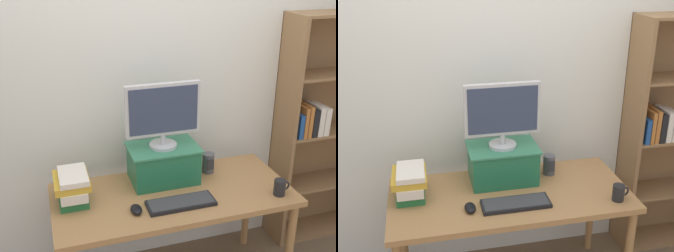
# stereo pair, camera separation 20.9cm
# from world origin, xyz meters

# --- Properties ---
(back_wall) EXTENTS (7.00, 0.08, 2.60)m
(back_wall) POSITION_xyz_m (0.00, 0.47, 1.30)
(back_wall) COLOR silver
(back_wall) RESTS_ON ground_plane
(desk) EXTENTS (1.46, 0.67, 0.74)m
(desk) POSITION_xyz_m (0.00, 0.00, 0.66)
(desk) COLOR #9E7042
(desk) RESTS_ON ground_plane
(riser_box) EXTENTS (0.44, 0.30, 0.24)m
(riser_box) POSITION_xyz_m (-0.01, 0.17, 0.87)
(riser_box) COLOR #1E6642
(riser_box) RESTS_ON desk
(computer_monitor) EXTENTS (0.47, 0.17, 0.41)m
(computer_monitor) POSITION_xyz_m (-0.01, 0.17, 1.20)
(computer_monitor) COLOR #B7B7BA
(computer_monitor) RESTS_ON riser_box
(keyboard) EXTENTS (0.40, 0.15, 0.02)m
(keyboard) POSITION_xyz_m (0.00, -0.14, 0.76)
(keyboard) COLOR black
(keyboard) RESTS_ON desk
(computer_mouse) EXTENTS (0.06, 0.10, 0.04)m
(computer_mouse) POSITION_xyz_m (-0.27, -0.14, 0.76)
(computer_mouse) COLOR black
(computer_mouse) RESTS_ON desk
(book_stack) EXTENTS (0.20, 0.27, 0.19)m
(book_stack) POSITION_xyz_m (-0.59, 0.08, 0.84)
(book_stack) COLOR #236B38
(book_stack) RESTS_ON desk
(coffee_mug) EXTENTS (0.10, 0.07, 0.10)m
(coffee_mug) POSITION_xyz_m (0.61, -0.22, 0.79)
(coffee_mug) COLOR black
(coffee_mug) RESTS_ON desk
(desk_speaker) EXTENTS (0.08, 0.08, 0.13)m
(desk_speaker) POSITION_xyz_m (0.30, 0.18, 0.81)
(desk_speaker) COLOR #4C4C51
(desk_speaker) RESTS_ON desk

